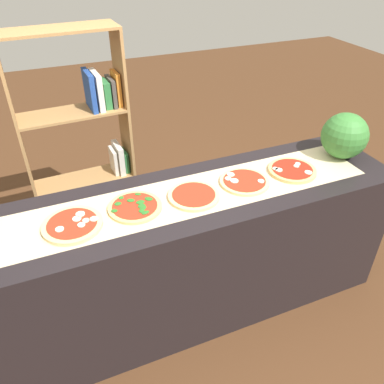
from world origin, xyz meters
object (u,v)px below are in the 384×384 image
Objects in this scene: pizza_mozzarella_0 at (73,225)px; pizza_plain_2 at (194,196)px; pizza_spinach_1 at (135,207)px; bookshelf at (90,148)px; pizza_mozzarella_3 at (244,181)px; pizza_mozzarella_4 at (292,170)px; watermelon at (345,136)px.

pizza_mozzarella_0 is 0.66m from pizza_plain_2.
pizza_plain_2 is (0.66, 0.00, -0.00)m from pizza_mozzarella_0.
pizza_spinach_1 is 1.00m from bookshelf.
pizza_mozzarella_3 is 1.00× the size of pizza_mozzarella_4.
pizza_mozzarella_0 is at bearing -179.20° from pizza_mozzarella_4.
pizza_spinach_1 is at bearing -85.65° from bookshelf.
watermelon reaches higher than pizza_mozzarella_4.
watermelon reaches higher than pizza_mozzarella_3.
pizza_spinach_1 is at bearing 175.61° from pizza_plain_2.
pizza_plain_2 is 0.33m from pizza_mozzarella_3.
pizza_spinach_1 is 1.40m from watermelon.
bookshelf is at bearing 75.94° from pizza_mozzarella_0.
pizza_mozzarella_0 is at bearing -177.75° from watermelon.
pizza_plain_2 is 0.17× the size of bookshelf.
pizza_spinach_1 is 0.99× the size of pizza_mozzarella_3.
pizza_mozzarella_3 is 1.24m from bookshelf.
pizza_plain_2 is 0.66m from pizza_mozzarella_4.
pizza_mozzarella_4 is at bearing -0.55° from pizza_spinach_1.
watermelon is (1.72, 0.07, 0.13)m from pizza_mozzarella_0.
pizza_plain_2 is 0.99× the size of pizza_mozzarella_3.
pizza_spinach_1 is at bearing 179.51° from pizza_mozzarella_3.
pizza_mozzarella_4 is at bearing 1.37° from pizza_plain_2.
watermelon reaches higher than pizza_spinach_1.
pizza_mozzarella_4 is (0.66, 0.02, 0.00)m from pizza_plain_2.
pizza_plain_2 is (0.33, -0.03, 0.00)m from pizza_spinach_1.
watermelon is at bearing 2.25° from pizza_mozzarella_0.
pizza_mozzarella_3 is at bearing -53.55° from bookshelf.
pizza_mozzarella_0 is 1.32m from pizza_mozzarella_4.
watermelon is at bearing 3.50° from pizza_plain_2.
watermelon is 1.77m from bookshelf.
bookshelf is at bearing 94.35° from pizza_spinach_1.
pizza_spinach_1 is 1.00× the size of pizza_plain_2.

